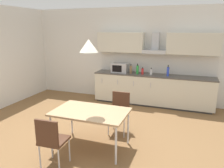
% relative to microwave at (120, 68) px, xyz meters
% --- Properties ---
extents(ground_plane, '(8.70, 8.69, 0.02)m').
position_rel_microwave_xyz_m(ground_plane, '(-0.02, -2.60, -1.05)').
color(ground_plane, brown).
extents(wall_back, '(6.96, 0.10, 2.80)m').
position_rel_microwave_xyz_m(wall_back, '(-0.02, 0.34, 0.36)').
color(wall_back, silver).
rests_on(wall_back, ground_plane).
extents(kitchen_counter, '(3.43, 0.61, 0.90)m').
position_rel_microwave_xyz_m(kitchen_counter, '(1.00, 0.00, -0.59)').
color(kitchen_counter, '#333333').
rests_on(kitchen_counter, ground_plane).
extents(backsplash_tile, '(3.41, 0.02, 0.56)m').
position_rel_microwave_xyz_m(backsplash_tile, '(1.00, 0.28, 0.14)').
color(backsplash_tile, silver).
rests_on(backsplash_tile, kitchen_counter).
extents(upper_wall_cabinets, '(3.41, 0.40, 0.58)m').
position_rel_microwave_xyz_m(upper_wall_cabinets, '(1.00, 0.13, 0.74)').
color(upper_wall_cabinets, beige).
extents(microwave, '(0.48, 0.35, 0.28)m').
position_rel_microwave_xyz_m(microwave, '(0.00, 0.00, 0.00)').
color(microwave, '#ADADB2').
rests_on(microwave, kitchen_counter).
extents(bottle_blue, '(0.07, 0.07, 0.31)m').
position_rel_microwave_xyz_m(bottle_blue, '(1.42, -0.05, -0.01)').
color(bottle_blue, blue).
rests_on(bottle_blue, kitchen_counter).
extents(bottle_red, '(0.07, 0.07, 0.21)m').
position_rel_microwave_xyz_m(bottle_red, '(0.70, -0.04, -0.05)').
color(bottle_red, red).
rests_on(bottle_red, kitchen_counter).
extents(bottle_brown, '(0.07, 0.07, 0.28)m').
position_rel_microwave_xyz_m(bottle_brown, '(0.35, -0.06, -0.02)').
color(bottle_brown, brown).
rests_on(bottle_brown, kitchen_counter).
extents(bottle_white, '(0.07, 0.07, 0.20)m').
position_rel_microwave_xyz_m(bottle_white, '(0.94, -0.01, -0.06)').
color(bottle_white, white).
rests_on(bottle_white, kitchen_counter).
extents(bottle_green, '(0.07, 0.07, 0.30)m').
position_rel_microwave_xyz_m(bottle_green, '(0.55, -0.03, -0.01)').
color(bottle_green, green).
rests_on(bottle_green, kitchen_counter).
extents(dining_table, '(1.36, 0.85, 0.73)m').
position_rel_microwave_xyz_m(dining_table, '(0.34, -2.80, -0.36)').
color(dining_table, tan).
rests_on(dining_table, ground_plane).
extents(chair_far_right, '(0.41, 0.41, 0.87)m').
position_rel_microwave_xyz_m(chair_far_right, '(0.64, -1.99, -0.51)').
color(chair_far_right, '#4C2D1E').
rests_on(chair_far_right, ground_plane).
extents(chair_near_left, '(0.42, 0.42, 0.87)m').
position_rel_microwave_xyz_m(chair_near_left, '(0.03, -3.60, -0.51)').
color(chair_near_left, '#4C2D1E').
rests_on(chair_near_left, ground_plane).
extents(pendant_lamp, '(0.32, 0.32, 0.22)m').
position_rel_microwave_xyz_m(pendant_lamp, '(0.34, -2.80, 0.87)').
color(pendant_lamp, silver).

